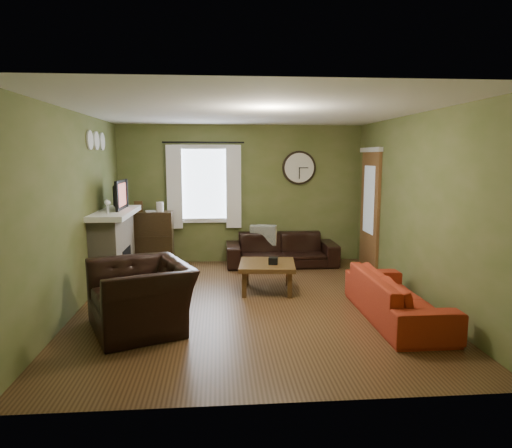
{
  "coord_description": "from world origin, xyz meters",
  "views": [
    {
      "loc": [
        -0.43,
        -6.07,
        2.01
      ],
      "look_at": [
        0.1,
        0.4,
        1.05
      ],
      "focal_mm": 32.0,
      "sensor_mm": 36.0,
      "label": 1
    }
  ],
  "objects": [
    {
      "name": "wall_front",
      "position": [
        0.0,
        -2.6,
        1.3
      ],
      "size": [
        4.6,
        0.0,
        2.6
      ],
      "primitive_type": "cube",
      "color": "#5B6432",
      "rests_on": "ground"
    },
    {
      "name": "curtain_left",
      "position": [
        -1.25,
        2.48,
        1.45
      ],
      "size": [
        0.28,
        0.04,
        1.55
      ],
      "primitive_type": "cube",
      "color": "white",
      "rests_on": "wall_back"
    },
    {
      "name": "floor",
      "position": [
        0.0,
        0.0,
        0.0
      ],
      "size": [
        4.6,
        5.2,
        0.0
      ],
      "primitive_type": "cube",
      "color": "#4D321C",
      "rests_on": "ground"
    },
    {
      "name": "medallion_right",
      "position": [
        -2.28,
        1.5,
        2.25
      ],
      "size": [
        0.28,
        0.28,
        0.03
      ],
      "primitive_type": "cylinder",
      "color": "white",
      "rests_on": "wall_left"
    },
    {
      "name": "tv_screen",
      "position": [
        -1.97,
        1.3,
        1.41
      ],
      "size": [
        0.02,
        0.62,
        0.36
      ],
      "primitive_type": "cube",
      "color": "#994C3F",
      "rests_on": "mantel"
    },
    {
      "name": "ceiling",
      "position": [
        0.0,
        0.0,
        2.6
      ],
      "size": [
        4.6,
        5.2,
        0.0
      ],
      "primitive_type": "cube",
      "color": "white",
      "rests_on": "ground"
    },
    {
      "name": "bookshelf",
      "position": [
        -1.7,
        2.18,
        0.52
      ],
      "size": [
        0.87,
        0.37,
        1.03
      ],
      "primitive_type": null,
      "color": "black",
      "rests_on": "floor"
    },
    {
      "name": "wall_right",
      "position": [
        2.3,
        0.0,
        1.3
      ],
      "size": [
        0.0,
        5.2,
        2.6
      ],
      "primitive_type": "cube",
      "color": "#5B6432",
      "rests_on": "ground"
    },
    {
      "name": "curtain_right",
      "position": [
        -0.15,
        2.48,
        1.45
      ],
      "size": [
        0.28,
        0.04,
        1.55
      ],
      "primitive_type": "cube",
      "color": "white",
      "rests_on": "wall_back"
    },
    {
      "name": "sofa_red",
      "position": [
        1.76,
        -0.76,
        0.28
      ],
      "size": [
        0.76,
        1.95,
        0.57
      ],
      "primitive_type": "imported",
      "rotation": [
        0.0,
        0.0,
        1.57
      ],
      "color": "maroon",
      "rests_on": "floor"
    },
    {
      "name": "fireplace",
      "position": [
        -2.1,
        1.15,
        0.55
      ],
      "size": [
        0.4,
        1.4,
        1.1
      ],
      "primitive_type": "cube",
      "color": "gray",
      "rests_on": "floor"
    },
    {
      "name": "window_pane",
      "position": [
        -0.7,
        2.58,
        1.5
      ],
      "size": [
        1.0,
        0.02,
        1.3
      ],
      "primitive_type": null,
      "color": "silver",
      "rests_on": "wall_back"
    },
    {
      "name": "tissue_box",
      "position": [
        0.36,
        0.47,
        0.4
      ],
      "size": [
        0.16,
        0.16,
        0.1
      ],
      "primitive_type": "cube",
      "rotation": [
        0.0,
        0.0,
        -0.2
      ],
      "color": "black",
      "rests_on": "coffee_table"
    },
    {
      "name": "door",
      "position": [
        2.27,
        1.85,
        1.05
      ],
      "size": [
        0.05,
        0.9,
        2.1
      ],
      "primitive_type": "cube",
      "color": "brown",
      "rests_on": "floor"
    },
    {
      "name": "curtain_rod",
      "position": [
        -0.7,
        2.48,
        2.27
      ],
      "size": [
        0.03,
        0.03,
        1.5
      ],
      "primitive_type": "cylinder",
      "color": "black",
      "rests_on": "wall_back"
    },
    {
      "name": "wine_glass_a",
      "position": [
        -2.05,
        0.66,
        1.28
      ],
      "size": [
        0.07,
        0.07,
        0.21
      ],
      "primitive_type": null,
      "color": "white",
      "rests_on": "mantel"
    },
    {
      "name": "wine_glass_b",
      "position": [
        -2.05,
        0.75,
        1.28
      ],
      "size": [
        0.07,
        0.07,
        0.19
      ],
      "primitive_type": null,
      "color": "white",
      "rests_on": "mantel"
    },
    {
      "name": "medallion_mid",
      "position": [
        -2.28,
        1.15,
        2.25
      ],
      "size": [
        0.28,
        0.28,
        0.03
      ],
      "primitive_type": "cylinder",
      "color": "white",
      "rests_on": "wall_left"
    },
    {
      "name": "firebox",
      "position": [
        -1.91,
        1.15,
        0.3
      ],
      "size": [
        0.04,
        0.6,
        0.55
      ],
      "primitive_type": "cube",
      "color": "black",
      "rests_on": "fireplace"
    },
    {
      "name": "wall_clock",
      "position": [
        1.1,
        2.55,
        1.8
      ],
      "size": [
        0.64,
        0.06,
        0.64
      ],
      "primitive_type": null,
      "color": "white",
      "rests_on": "wall_back"
    },
    {
      "name": "armchair",
      "position": [
        -1.35,
        -0.82,
        0.39
      ],
      "size": [
        1.44,
        1.52,
        0.78
      ],
      "primitive_type": "imported",
      "rotation": [
        0.0,
        0.0,
        -1.17
      ],
      "color": "black",
      "rests_on": "floor"
    },
    {
      "name": "sofa_brown",
      "position": [
        0.72,
        2.18,
        0.3
      ],
      "size": [
        2.04,
        0.8,
        0.6
      ],
      "primitive_type": "imported",
      "color": "black",
      "rests_on": "floor"
    },
    {
      "name": "book",
      "position": [
        -1.73,
        2.1,
        0.96
      ],
      "size": [
        0.23,
        0.28,
        0.02
      ],
      "primitive_type": "imported",
      "rotation": [
        0.0,
        0.0,
        0.22
      ],
      "color": "#4A3116",
      "rests_on": "bookshelf"
    },
    {
      "name": "mantel",
      "position": [
        -2.07,
        1.15,
        1.14
      ],
      "size": [
        0.58,
        1.6,
        0.08
      ],
      "primitive_type": "cube",
      "color": "white",
      "rests_on": "fireplace"
    },
    {
      "name": "pillow_right",
      "position": [
        0.33,
        2.39,
        0.55
      ],
      "size": [
        0.37,
        0.2,
        0.36
      ],
      "primitive_type": "cube",
      "rotation": [
        0.0,
        0.0,
        -0.27
      ],
      "color": "gray",
      "rests_on": "sofa_brown"
    },
    {
      "name": "wall_back",
      "position": [
        0.0,
        2.6,
        1.3
      ],
      "size": [
        4.6,
        0.0,
        2.6
      ],
      "primitive_type": "cube",
      "color": "#5B6432",
      "rests_on": "ground"
    },
    {
      "name": "medallion_left",
      "position": [
        -2.28,
        0.8,
        2.25
      ],
      "size": [
        0.28,
        0.28,
        0.03
      ],
      "primitive_type": "cylinder",
      "color": "white",
      "rests_on": "wall_left"
    },
    {
      "name": "coffee_table",
      "position": [
        0.28,
        0.56,
        0.22
      ],
      "size": [
        0.9,
        0.9,
        0.44
      ],
      "primitive_type": null,
      "rotation": [
        0.0,
        0.0,
        -0.11
      ],
      "color": "#4A3116",
      "rests_on": "floor"
    },
    {
      "name": "pillow_left",
      "position": [
        0.46,
        2.35,
        0.55
      ],
      "size": [
        0.39,
        0.25,
        0.37
      ],
      "primitive_type": "cube",
      "rotation": [
        0.0,
        0.0,
        -0.39
      ],
      "color": "gray",
      "rests_on": "sofa_brown"
    },
    {
      "name": "tv",
      "position": [
        -2.05,
        1.3,
        1.35
      ],
      "size": [
        0.08,
        0.6,
        0.35
      ],
      "primitive_type": "imported",
      "rotation": [
        0.0,
        0.0,
        1.57
      ],
      "color": "black",
      "rests_on": "mantel"
    },
    {
      "name": "wall_left",
      "position": [
        -2.3,
        0.0,
        1.3
      ],
      "size": [
        0.0,
        5.2,
        2.6
      ],
      "primitive_type": "cube",
      "color": "#5B6432",
      "rests_on": "ground"
    }
  ]
}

